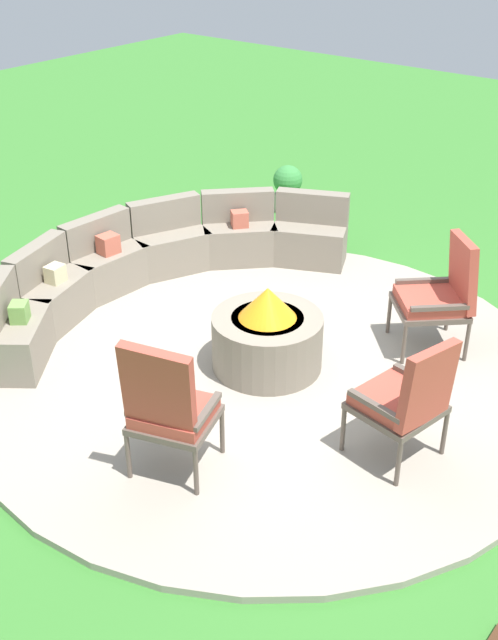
{
  "coord_description": "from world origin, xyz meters",
  "views": [
    {
      "loc": [
        -4.65,
        -3.47,
        3.83
      ],
      "look_at": [
        0.0,
        0.2,
        0.45
      ],
      "focal_mm": 44.02,
      "sensor_mm": 36.0,
      "label": 1
    }
  ],
  "objects_px": {
    "potted_plant_0": "(288,187)",
    "lounge_chair_front_left": "(168,406)",
    "curved_stone_bench": "(155,264)",
    "lounge_chair_front_right": "(407,398)",
    "fire_pit": "(267,336)",
    "lounge_chair_back_left": "(442,293)"
  },
  "relations": [
    {
      "from": "lounge_chair_front_left",
      "to": "lounge_chair_front_right",
      "type": "height_order",
      "value": "lounge_chair_front_left"
    },
    {
      "from": "lounge_chair_front_right",
      "to": "potted_plant_0",
      "type": "xyz_separation_m",
      "value": [
        3.57,
        3.61,
        -0.27
      ]
    },
    {
      "from": "lounge_chair_front_left",
      "to": "lounge_chair_front_right",
      "type": "distance_m",
      "value": 1.69
    },
    {
      "from": "fire_pit",
      "to": "lounge_chair_front_right",
      "type": "height_order",
      "value": "lounge_chair_front_right"
    },
    {
      "from": "curved_stone_bench",
      "to": "lounge_chair_front_right",
      "type": "bearing_deg",
      "value": -103.81
    },
    {
      "from": "fire_pit",
      "to": "lounge_chair_front_right",
      "type": "distance_m",
      "value": 1.59
    },
    {
      "from": "curved_stone_bench",
      "to": "potted_plant_0",
      "type": "relative_size",
      "value": 6.79
    },
    {
      "from": "fire_pit",
      "to": "potted_plant_0",
      "type": "height_order",
      "value": "fire_pit"
    },
    {
      "from": "fire_pit",
      "to": "lounge_chair_front_right",
      "type": "xyz_separation_m",
      "value": [
        -0.38,
        -1.53,
        0.24
      ]
    },
    {
      "from": "fire_pit",
      "to": "lounge_chair_back_left",
      "type": "distance_m",
      "value": 1.6
    },
    {
      "from": "fire_pit",
      "to": "curved_stone_bench",
      "type": "height_order",
      "value": "curved_stone_bench"
    },
    {
      "from": "curved_stone_bench",
      "to": "lounge_chair_back_left",
      "type": "distance_m",
      "value": 2.89
    },
    {
      "from": "fire_pit",
      "to": "potted_plant_0",
      "type": "distance_m",
      "value": 3.81
    },
    {
      "from": "potted_plant_0",
      "to": "lounge_chair_front_left",
      "type": "bearing_deg",
      "value": -153.19
    },
    {
      "from": "lounge_chair_back_left",
      "to": "potted_plant_0",
      "type": "relative_size",
      "value": 1.78
    },
    {
      "from": "fire_pit",
      "to": "lounge_chair_back_left",
      "type": "height_order",
      "value": "lounge_chair_back_left"
    },
    {
      "from": "lounge_chair_front_right",
      "to": "curved_stone_bench",
      "type": "bearing_deg",
      "value": 86.66
    },
    {
      "from": "lounge_chair_back_left",
      "to": "potted_plant_0",
      "type": "height_order",
      "value": "lounge_chair_back_left"
    },
    {
      "from": "curved_stone_bench",
      "to": "lounge_chair_front_left",
      "type": "bearing_deg",
      "value": -133.75
    },
    {
      "from": "fire_pit",
      "to": "potted_plant_0",
      "type": "xyz_separation_m",
      "value": [
        3.19,
        2.08,
        -0.04
      ]
    },
    {
      "from": "lounge_chair_back_left",
      "to": "potted_plant_0",
      "type": "bearing_deg",
      "value": 14.24
    },
    {
      "from": "lounge_chair_front_left",
      "to": "fire_pit",
      "type": "bearing_deg",
      "value": 83.14
    }
  ]
}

